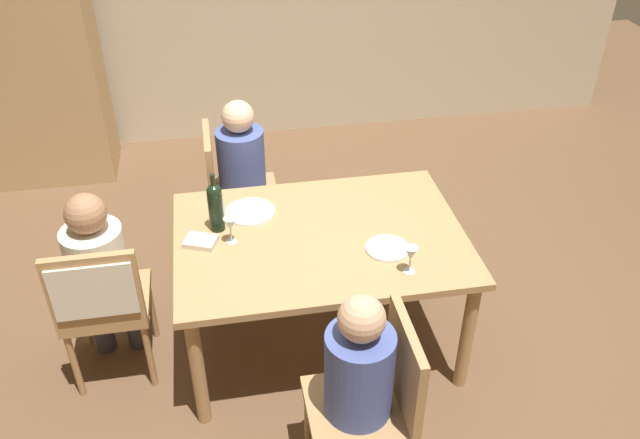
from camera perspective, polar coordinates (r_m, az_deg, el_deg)
ground_plane at (r=3.98m, az=0.00°, el=-10.09°), size 10.00×10.00×0.00m
armoire_cabinet at (r=5.52m, az=-24.66°, el=13.68°), size 1.18×0.62×2.18m
dining_table at (r=3.54m, az=0.00°, el=-2.46°), size 1.52×1.09×0.75m
chair_left_end at (r=3.51m, az=-18.38°, el=-6.44°), size 0.44×0.46×0.92m
chair_far_left at (r=4.34m, az=-7.77°, el=2.86°), size 0.44×0.44×0.92m
chair_near at (r=2.99m, az=4.95°, el=-14.91°), size 0.44×0.44×0.92m
person_woman_host at (r=3.59m, az=-18.34°, el=-4.21°), size 0.30×0.35×1.13m
person_man_bearded at (r=4.28m, az=-6.38°, el=4.34°), size 0.35×0.30×1.12m
person_man_guest at (r=2.89m, az=2.82°, el=-13.86°), size 0.34×0.29×1.11m
wine_bottle_tall_green at (r=3.50m, az=-8.97°, el=1.19°), size 0.08×0.08×0.34m
wine_glass_near_left at (r=3.21m, az=7.81°, el=-3.01°), size 0.07×0.07×0.15m
wine_glass_centre at (r=3.41m, az=-7.73°, el=-0.50°), size 0.07×0.07×0.15m
dinner_plate_host at (r=3.68m, az=-6.02°, el=0.66°), size 0.27×0.27×0.01m
dinner_plate_guest_left at (r=3.40m, az=5.81°, el=-2.48°), size 0.22×0.22×0.01m
folded_napkin at (r=3.47m, az=-10.23°, el=-1.88°), size 0.19×0.17×0.03m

